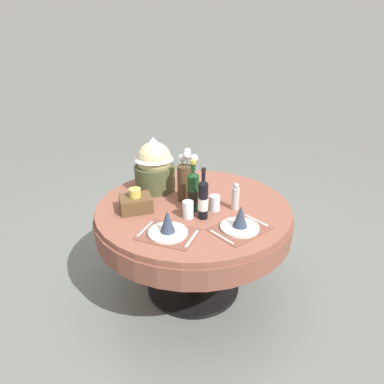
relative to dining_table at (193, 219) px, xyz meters
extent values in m
plane|color=slate|center=(0.00, 0.00, -0.61)|extent=(8.00, 8.00, 0.00)
cylinder|color=brown|center=(0.00, 0.00, 0.11)|extent=(1.37, 1.37, 0.04)
cylinder|color=brown|center=(0.00, 0.00, 0.01)|extent=(1.40, 1.40, 0.14)
cylinder|color=black|center=(0.00, 0.00, -0.25)|extent=(0.12, 0.12, 0.66)
cylinder|color=black|center=(0.00, 0.00, -0.59)|extent=(0.73, 0.73, 0.03)
cube|color=brown|center=(-0.27, -0.34, 0.13)|extent=(0.43, 0.41, 0.00)
cylinder|color=silver|center=(-0.27, -0.34, 0.14)|extent=(0.24, 0.24, 0.02)
cone|color=#2D384C|center=(-0.27, -0.34, 0.22)|extent=(0.09, 0.09, 0.14)
cube|color=silver|center=(-0.39, -0.24, 0.13)|extent=(0.13, 0.16, 0.00)
cube|color=silver|center=(-0.14, -0.43, 0.13)|extent=(0.13, 0.16, 0.00)
cube|color=brown|center=(0.17, -0.41, 0.13)|extent=(0.41, 0.37, 0.00)
cylinder|color=silver|center=(0.17, -0.41, 0.14)|extent=(0.24, 0.24, 0.02)
cone|color=#2D384C|center=(0.17, -0.41, 0.22)|extent=(0.09, 0.09, 0.14)
cube|color=silver|center=(0.03, -0.47, 0.13)|extent=(0.08, 0.18, 0.00)
cube|color=silver|center=(0.31, -0.35, 0.13)|extent=(0.09, 0.18, 0.00)
cylinder|color=#47331E|center=(-0.04, 0.09, 0.26)|extent=(0.10, 0.10, 0.26)
sphere|color=silver|center=(-0.02, 0.08, 0.47)|extent=(0.05, 0.05, 0.05)
cylinder|color=#4C7038|center=(-0.02, 0.08, 0.42)|extent=(0.01, 0.01, 0.07)
sphere|color=silver|center=(-0.01, 0.10, 0.49)|extent=(0.05, 0.05, 0.05)
cylinder|color=#4C7038|center=(-0.01, 0.10, 0.43)|extent=(0.01, 0.01, 0.09)
sphere|color=silver|center=(0.03, 0.07, 0.44)|extent=(0.05, 0.05, 0.05)
cylinder|color=#4C7038|center=(0.03, 0.07, 0.41)|extent=(0.01, 0.01, 0.04)
sphere|color=silver|center=(-0.04, 0.13, 0.44)|extent=(0.06, 0.06, 0.06)
cylinder|color=#4C7038|center=(-0.04, 0.13, 0.40)|extent=(0.01, 0.01, 0.03)
cylinder|color=#143819|center=(-0.03, -0.08, 0.25)|extent=(0.08, 0.08, 0.25)
cylinder|color=black|center=(-0.03, -0.08, 0.23)|extent=(0.08, 0.08, 0.09)
cone|color=#143819|center=(-0.03, -0.08, 0.40)|extent=(0.08, 0.08, 0.04)
cylinder|color=#143819|center=(-0.03, -0.08, 0.45)|extent=(0.03, 0.03, 0.07)
cylinder|color=#B29933|center=(-0.03, -0.08, 0.47)|extent=(0.03, 0.03, 0.02)
cylinder|color=black|center=(0.00, -0.21, 0.25)|extent=(0.06, 0.06, 0.24)
cylinder|color=silver|center=(0.00, -0.21, 0.23)|extent=(0.07, 0.07, 0.08)
cone|color=black|center=(0.00, -0.21, 0.38)|extent=(0.06, 0.06, 0.03)
cylinder|color=black|center=(0.00, -0.21, 0.44)|extent=(0.02, 0.02, 0.08)
cylinder|color=black|center=(0.00, -0.21, 0.46)|extent=(0.03, 0.03, 0.02)
cylinder|color=silver|center=(-0.09, -0.18, 0.18)|extent=(0.07, 0.07, 0.12)
cylinder|color=silver|center=(0.11, -0.13, 0.18)|extent=(0.07, 0.07, 0.11)
cylinder|color=#B7B2AD|center=(0.25, -0.15, 0.21)|extent=(0.05, 0.05, 0.16)
sphere|color=#B7B7BC|center=(0.25, -0.15, 0.30)|extent=(0.04, 0.04, 0.04)
cylinder|color=#474C2D|center=(-0.21, 0.34, 0.22)|extent=(0.31, 0.31, 0.19)
sphere|color=#C6B784|center=(-0.21, 0.34, 0.37)|extent=(0.26, 0.26, 0.26)
cone|color=silver|center=(-0.21, 0.34, 0.46)|extent=(0.30, 0.30, 0.17)
cube|color=brown|center=(-0.40, 0.03, 0.18)|extent=(0.21, 0.18, 0.10)
cylinder|color=gold|center=(-0.40, 0.03, 0.26)|extent=(0.08, 0.08, 0.06)
camera|label=1|loc=(-0.61, -1.96, 1.16)|focal=30.17mm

